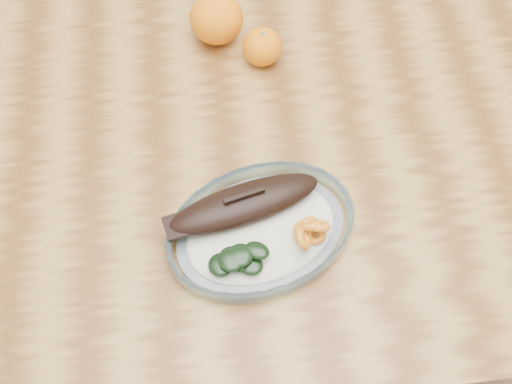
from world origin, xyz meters
The scene contains 5 objects.
ground centered at (0.00, 0.00, 0.00)m, with size 3.00×3.00×0.00m, color slate.
dining_table centered at (0.00, 0.00, 0.65)m, with size 1.20×0.80×0.75m.
plated_meal centered at (-0.07, -0.16, 0.77)m, with size 0.62×0.62×0.08m.
orange_left centered at (-0.10, 0.23, 0.80)m, with size 0.09×0.09×0.09m, color orange.
orange_right centered at (-0.02, 0.17, 0.78)m, with size 0.07×0.07×0.07m, color orange.
Camera 1 is at (-0.12, -0.56, 1.59)m, focal length 45.00 mm.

